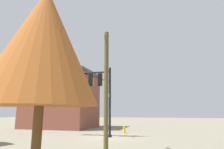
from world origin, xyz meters
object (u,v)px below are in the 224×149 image
object	(u,v)px
fire_hydrant	(124,129)
tree_near	(44,44)
brick_building	(62,100)
utility_pole	(106,87)
signal_pole_assembly	(84,84)

from	to	relation	value
fire_hydrant	tree_near	xyz separation A→B (m)	(-0.83, 15.52, 3.84)
tree_near	fire_hydrant	bearing A→B (deg)	-86.94
fire_hydrant	brick_building	distance (m)	11.56
utility_pole	fire_hydrant	distance (m)	10.41
brick_building	utility_pole	bearing A→B (deg)	128.55
utility_pole	fire_hydrant	xyz separation A→B (m)	(1.06, -9.83, -3.25)
tree_near	brick_building	xyz separation A→B (m)	(10.98, -19.76, -0.30)
signal_pole_assembly	utility_pole	bearing A→B (deg)	124.35
fire_hydrant	brick_building	size ratio (longest dim) A/B	0.09
utility_pole	brick_building	size ratio (longest dim) A/B	0.74
utility_pole	tree_near	distance (m)	5.73
fire_hydrant	brick_building	world-z (taller)	brick_building
signal_pole_assembly	fire_hydrant	world-z (taller)	signal_pole_assembly
signal_pole_assembly	brick_building	size ratio (longest dim) A/B	0.67
tree_near	utility_pole	bearing A→B (deg)	-92.26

